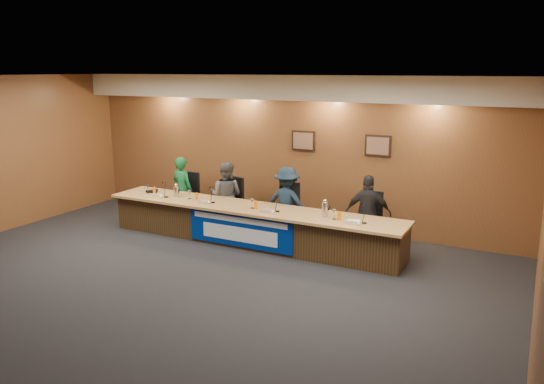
{
  "coord_description": "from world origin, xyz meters",
  "views": [
    {
      "loc": [
        4.89,
        -6.15,
        3.32
      ],
      "look_at": [
        0.33,
        2.67,
        1.01
      ],
      "focal_mm": 35.0,
      "sensor_mm": 36.0,
      "label": 1
    }
  ],
  "objects_px": {
    "dais_body": "(250,226)",
    "office_chair_d": "(369,225)",
    "carafe_right": "(325,209)",
    "office_chair_b": "(229,206)",
    "carafe_left": "(176,192)",
    "panelist_b": "(226,196)",
    "panelist_a": "(183,190)",
    "office_chair_c": "(289,214)",
    "panelist_d": "(368,213)",
    "office_chair_a": "(186,200)",
    "panelist_c": "(287,203)",
    "banner": "(239,230)",
    "speakerphone": "(153,191)"
  },
  "relations": [
    {
      "from": "carafe_left",
      "to": "panelist_b",
      "type": "bearing_deg",
      "value": 41.11
    },
    {
      "from": "panelist_b",
      "to": "office_chair_d",
      "type": "relative_size",
      "value": 3.01
    },
    {
      "from": "office_chair_a",
      "to": "panelist_b",
      "type": "bearing_deg",
      "value": -0.31
    },
    {
      "from": "panelist_c",
      "to": "office_chair_c",
      "type": "bearing_deg",
      "value": -91.49
    },
    {
      "from": "dais_body",
      "to": "carafe_right",
      "type": "distance_m",
      "value": 1.64
    },
    {
      "from": "panelist_a",
      "to": "office_chair_c",
      "type": "height_order",
      "value": "panelist_a"
    },
    {
      "from": "office_chair_a",
      "to": "carafe_left",
      "type": "bearing_deg",
      "value": -60.6
    },
    {
      "from": "office_chair_d",
      "to": "panelist_d",
      "type": "bearing_deg",
      "value": -97.96
    },
    {
      "from": "office_chair_c",
      "to": "carafe_right",
      "type": "xyz_separation_m",
      "value": [
        1.07,
        -0.76,
        0.4
      ]
    },
    {
      "from": "office_chair_c",
      "to": "panelist_d",
      "type": "bearing_deg",
      "value": -26.12
    },
    {
      "from": "panelist_d",
      "to": "office_chair_a",
      "type": "relative_size",
      "value": 3.0
    },
    {
      "from": "office_chair_d",
      "to": "carafe_left",
      "type": "relative_size",
      "value": 2.15
    },
    {
      "from": "banner",
      "to": "panelist_d",
      "type": "height_order",
      "value": "panelist_d"
    },
    {
      "from": "panelist_c",
      "to": "carafe_right",
      "type": "distance_m",
      "value": 1.27
    },
    {
      "from": "panelist_b",
      "to": "office_chair_a",
      "type": "xyz_separation_m",
      "value": [
        -1.13,
        0.1,
        -0.24
      ]
    },
    {
      "from": "panelist_b",
      "to": "carafe_left",
      "type": "bearing_deg",
      "value": 33.1
    },
    {
      "from": "dais_body",
      "to": "office_chair_a",
      "type": "distance_m",
      "value": 2.2
    },
    {
      "from": "dais_body",
      "to": "office_chair_c",
      "type": "distance_m",
      "value": 0.88
    },
    {
      "from": "panelist_c",
      "to": "carafe_left",
      "type": "distance_m",
      "value": 2.3
    },
    {
      "from": "panelist_d",
      "to": "office_chair_c",
      "type": "bearing_deg",
      "value": -16.93
    },
    {
      "from": "panelist_a",
      "to": "panelist_d",
      "type": "relative_size",
      "value": 1.01
    },
    {
      "from": "panelist_c",
      "to": "panelist_b",
      "type": "bearing_deg",
      "value": -1.49
    },
    {
      "from": "panelist_c",
      "to": "speakerphone",
      "type": "xyz_separation_m",
      "value": [
        -2.9,
        -0.57,
        0.05
      ]
    },
    {
      "from": "office_chair_b",
      "to": "carafe_right",
      "type": "xyz_separation_m",
      "value": [
        2.49,
        -0.76,
        0.4
      ]
    },
    {
      "from": "panelist_d",
      "to": "office_chair_a",
      "type": "bearing_deg",
      "value": -14.85
    },
    {
      "from": "dais_body",
      "to": "office_chair_d",
      "type": "xyz_separation_m",
      "value": [
        2.14,
        0.73,
        0.13
      ]
    },
    {
      "from": "dais_body",
      "to": "office_chair_b",
      "type": "relative_size",
      "value": 12.5
    },
    {
      "from": "carafe_left",
      "to": "banner",
      "type": "bearing_deg",
      "value": -11.96
    },
    {
      "from": "panelist_a",
      "to": "office_chair_a",
      "type": "bearing_deg",
      "value": -82.23
    },
    {
      "from": "office_chair_d",
      "to": "office_chair_c",
      "type": "bearing_deg",
      "value": 172.04
    },
    {
      "from": "banner",
      "to": "panelist_b",
      "type": "xyz_separation_m",
      "value": [
        -0.94,
        1.04,
        0.34
      ]
    },
    {
      "from": "banner",
      "to": "office_chair_c",
      "type": "relative_size",
      "value": 4.58
    },
    {
      "from": "panelist_a",
      "to": "banner",
      "type": "bearing_deg",
      "value": 161.09
    },
    {
      "from": "panelist_b",
      "to": "office_chair_c",
      "type": "xyz_separation_m",
      "value": [
        1.42,
        0.1,
        -0.24
      ]
    },
    {
      "from": "panelist_b",
      "to": "panelist_d",
      "type": "bearing_deg",
      "value": 172.0
    },
    {
      "from": "dais_body",
      "to": "office_chair_b",
      "type": "bearing_deg",
      "value": 142.28
    },
    {
      "from": "carafe_left",
      "to": "carafe_right",
      "type": "distance_m",
      "value": 3.27
    },
    {
      "from": "panelist_b",
      "to": "carafe_right",
      "type": "height_order",
      "value": "panelist_b"
    },
    {
      "from": "panelist_d",
      "to": "carafe_right",
      "type": "bearing_deg",
      "value": 34.62
    },
    {
      "from": "banner",
      "to": "panelist_a",
      "type": "xyz_separation_m",
      "value": [
        -2.07,
        1.04,
        0.35
      ]
    },
    {
      "from": "panelist_c",
      "to": "carafe_right",
      "type": "relative_size",
      "value": 5.51
    },
    {
      "from": "office_chair_c",
      "to": "carafe_left",
      "type": "bearing_deg",
      "value": 176.81
    },
    {
      "from": "dais_body",
      "to": "carafe_left",
      "type": "height_order",
      "value": "carafe_left"
    },
    {
      "from": "carafe_left",
      "to": "panelist_d",
      "type": "bearing_deg",
      "value": 9.96
    },
    {
      "from": "office_chair_d",
      "to": "speakerphone",
      "type": "bearing_deg",
      "value": -179.55
    },
    {
      "from": "office_chair_b",
      "to": "carafe_right",
      "type": "height_order",
      "value": "carafe_right"
    },
    {
      "from": "carafe_right",
      "to": "speakerphone",
      "type": "xyz_separation_m",
      "value": [
        -3.97,
        0.09,
        -0.11
      ]
    },
    {
      "from": "panelist_a",
      "to": "carafe_left",
      "type": "distance_m",
      "value": 0.78
    },
    {
      "from": "office_chair_b",
      "to": "panelist_b",
      "type": "bearing_deg",
      "value": -73.86
    },
    {
      "from": "panelist_d",
      "to": "speakerphone",
      "type": "distance_m",
      "value": 4.59
    }
  ]
}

